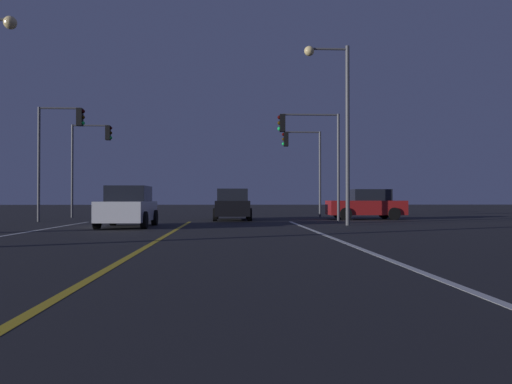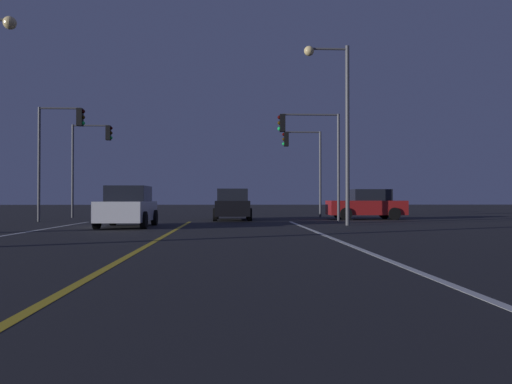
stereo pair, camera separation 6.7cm
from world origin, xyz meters
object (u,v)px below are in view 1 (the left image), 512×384
car_oncoming (128,207)px  traffic_light_near_left (60,138)px  car_crossing_side (367,205)px  car_ahead_far (232,205)px  traffic_light_far_left (91,149)px  street_lamp_right_far (338,111)px  traffic_light_near_right (310,141)px  traffic_light_far_right (302,154)px

car_oncoming → traffic_light_near_left: bearing=-138.9°
car_crossing_side → car_ahead_far: 7.67m
traffic_light_far_left → street_lamp_right_far: 16.56m
traffic_light_near_right → traffic_light_near_left: size_ratio=0.96×
traffic_light_near_right → street_lamp_right_far: (0.56, -4.30, 0.84)m
car_oncoming → car_crossing_side: (11.97, 7.32, 0.00)m
traffic_light_near_left → traffic_light_far_right: size_ratio=1.08×
traffic_light_far_right → traffic_light_far_left: bearing=0.0°
car_oncoming → street_lamp_right_far: size_ratio=0.54×
traffic_light_near_left → street_lamp_right_far: bearing=-17.8°
car_oncoming → traffic_light_far_left: traffic_light_far_left is taller
car_ahead_far → traffic_light_near_right: (4.03, -1.44, 3.35)m
traffic_light_near_left → traffic_light_near_right: bearing=-0.0°
car_crossing_side → traffic_light_far_left: (-16.37, 3.31, 3.39)m
car_crossing_side → traffic_light_near_right: (-3.61, -2.19, 3.35)m
car_oncoming → traffic_light_far_left: size_ratio=0.75×
traffic_light_near_right → traffic_light_far_left: 13.90m
traffic_light_near_left → traffic_light_far_right: 14.32m
car_crossing_side → traffic_light_far_right: size_ratio=0.79×
traffic_light_near_right → traffic_light_far_right: size_ratio=1.04×
traffic_light_near_left → car_crossing_side: bearing=7.6°
car_crossing_side → traffic_light_near_right: size_ratio=0.77×
traffic_light_near_right → traffic_light_near_left: bearing=-0.0°
car_crossing_side → traffic_light_far_right: bearing=-45.7°
car_crossing_side → street_lamp_right_far: street_lamp_right_far is taller
car_crossing_side → traffic_light_near_right: bearing=31.3°
traffic_light_far_right → street_lamp_right_far: (0.18, -9.80, 1.02)m
traffic_light_near_left → traffic_light_far_right: (13.22, 5.50, -0.28)m
traffic_light_near_left → street_lamp_right_far: size_ratio=0.74×
traffic_light_near_right → traffic_light_near_left: traffic_light_near_left is taller
traffic_light_near_right → traffic_light_near_left: (-12.84, 0.00, 0.10)m
car_oncoming → traffic_light_far_right: (8.74, 10.63, 3.17)m
traffic_light_near_right → street_lamp_right_far: street_lamp_right_far is taller
street_lamp_right_far → car_crossing_side: bearing=-115.1°
traffic_light_far_left → street_lamp_right_far: street_lamp_right_far is taller
car_oncoming → traffic_light_far_right: 14.13m
traffic_light_far_left → street_lamp_right_far: size_ratio=0.73×
car_ahead_far → street_lamp_right_far: size_ratio=0.54×
car_crossing_side → traffic_light_near_left: (-16.44, -2.19, 3.44)m
street_lamp_right_far → traffic_light_far_right: bearing=-88.9°
car_crossing_side → traffic_light_far_right: 5.60m
car_oncoming → traffic_light_near_right: size_ratio=0.77×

